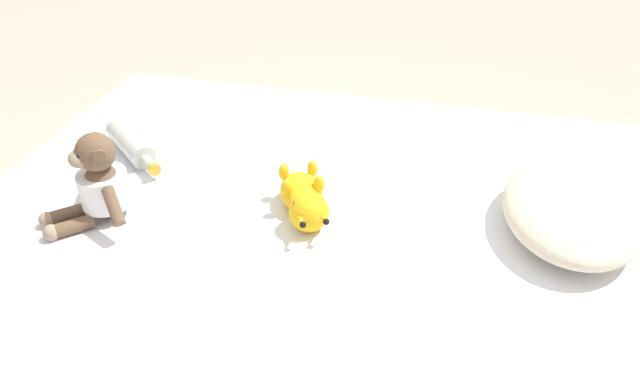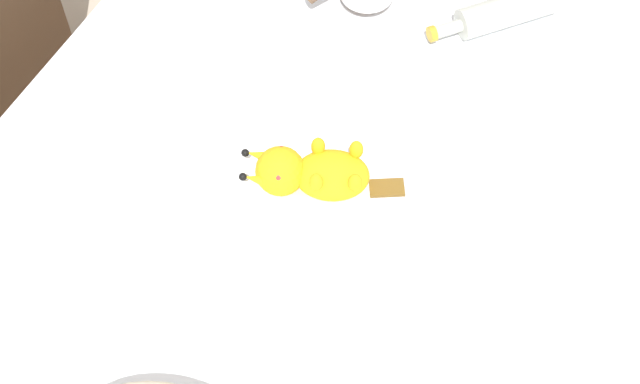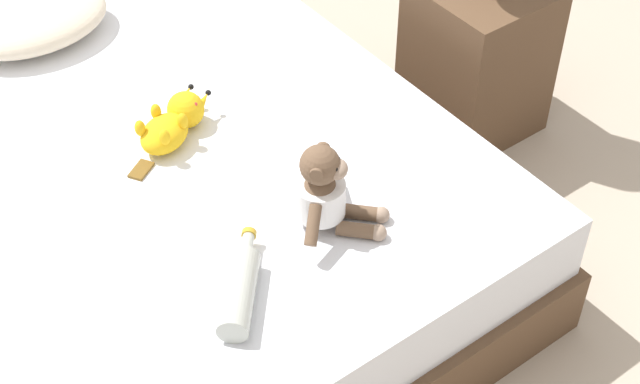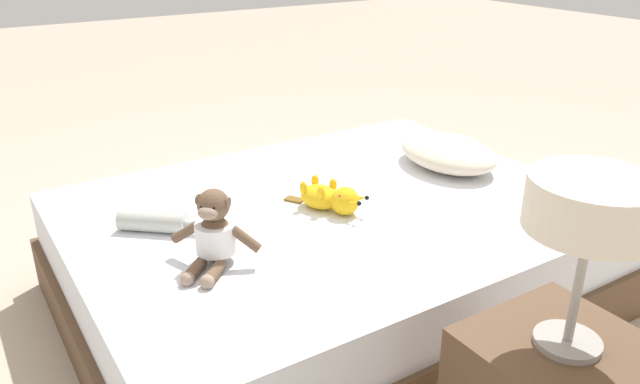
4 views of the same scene
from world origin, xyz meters
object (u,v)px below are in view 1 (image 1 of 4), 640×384
(pillow, at_px, (573,208))
(plush_yellow_creature, at_px, (305,199))
(bed, at_px, (320,267))
(glass_bottle, at_px, (131,144))
(plush_monkey, at_px, (98,185))

(pillow, xyz_separation_m, plush_yellow_creature, (0.10, -0.65, -0.01))
(bed, bearing_deg, pillow, 95.81)
(bed, bearing_deg, glass_bottle, -102.35)
(plush_monkey, distance_m, glass_bottle, 0.32)
(plush_yellow_creature, distance_m, glass_bottle, 0.60)
(bed, relative_size, pillow, 3.92)
(plush_monkey, bearing_deg, bed, 107.51)
(bed, height_order, pillow, pillow)
(bed, relative_size, plush_yellow_creature, 5.90)
(plush_yellow_creature, bearing_deg, pillow, 98.85)
(plush_monkey, distance_m, plush_yellow_creature, 0.51)
(bed, relative_size, plush_monkey, 7.29)
(bed, xyz_separation_m, plush_yellow_creature, (0.04, -0.03, 0.25))
(glass_bottle, bearing_deg, plush_yellow_creature, 73.46)
(glass_bottle, bearing_deg, plush_monkey, 15.65)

